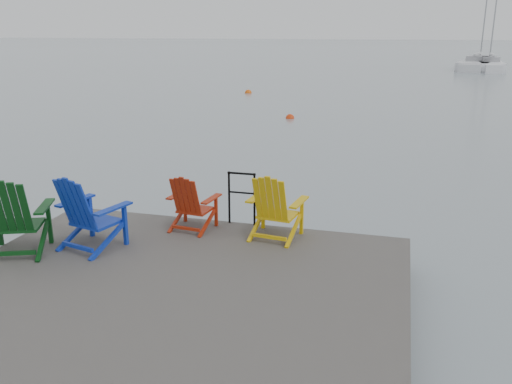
% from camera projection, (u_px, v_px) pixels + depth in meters
% --- Properties ---
extents(ground, '(400.00, 400.00, 0.00)m').
position_uv_depth(ground, '(171.00, 320.00, 7.10)').
color(ground, gray).
rests_on(ground, ground).
extents(dock, '(6.00, 5.00, 1.40)m').
position_uv_depth(dock, '(169.00, 296.00, 7.00)').
color(dock, '#2E2B29').
rests_on(dock, ground).
extents(handrail, '(0.48, 0.04, 0.90)m').
position_uv_depth(handrail, '(242.00, 193.00, 9.00)').
color(handrail, black).
rests_on(handrail, dock).
extents(chair_green, '(1.13, 1.08, 1.17)m').
position_uv_depth(chair_green, '(14.00, 216.00, 7.77)').
color(chair_green, '#0A3811').
rests_on(chair_green, dock).
extents(chair_blue, '(1.05, 1.00, 1.14)m').
position_uv_depth(chair_blue, '(88.00, 212.00, 7.97)').
color(chair_blue, '#0F2CA3').
rests_on(chair_blue, dock).
extents(chair_red, '(0.80, 0.75, 0.93)m').
position_uv_depth(chair_red, '(191.00, 202.00, 8.76)').
color(chair_red, '#9E220B').
rests_on(chair_red, dock).
extents(chair_yellow, '(0.91, 0.85, 1.05)m').
position_uv_depth(chair_yellow, '(275.00, 206.00, 8.38)').
color(chair_yellow, gold).
rests_on(chair_yellow, dock).
extents(sailboat_near, '(2.20, 7.76, 10.74)m').
position_uv_depth(sailboat_near, '(489.00, 66.00, 49.96)').
color(sailboat_near, white).
rests_on(sailboat_near, ground).
extents(sailboat_mid, '(5.04, 10.62, 13.94)m').
position_uv_depth(sailboat_mid, '(479.00, 65.00, 51.56)').
color(sailboat_mid, silver).
rests_on(sailboat_mid, ground).
extents(buoy_a, '(0.38, 0.38, 0.38)m').
position_uv_depth(buoy_a, '(290.00, 118.00, 23.06)').
color(buoy_a, red).
rests_on(buoy_a, ground).
extents(buoy_b, '(0.41, 0.41, 0.41)m').
position_uv_depth(buoy_b, '(248.00, 93.00, 32.14)').
color(buoy_b, '#DB530C').
rests_on(buoy_b, ground).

